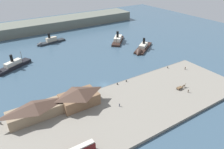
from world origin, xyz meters
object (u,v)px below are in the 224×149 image
Objects in this scene: pedestrian_near_west_shed at (185,68)px; mooring_post_center_east at (126,81)px; pedestrian_walking_east at (119,105)px; mooring_post_center_west at (1,123)px; ferry_mid_harbor at (118,39)px; pedestrian_walking_west at (188,91)px; mooring_post_east at (117,84)px; ferry_departing_north at (48,42)px; mooring_post_west at (168,67)px; ferry_approaching_east at (10,67)px; ferry_shed_east_terminal at (36,110)px; horse_cart at (181,87)px; ferry_shed_west_terminal at (79,97)px; ferry_near_quay at (142,49)px.

pedestrian_near_west_shed is 1.97× the size of mooring_post_center_east.
pedestrian_near_west_shed is at bearing 9.11° from pedestrian_walking_east.
mooring_post_center_west is (-57.06, -0.06, 0.00)m from mooring_post_center_east.
mooring_post_center_west is 105.54m from ferry_mid_harbor.
pedestrian_walking_west reaches higher than mooring_post_east.
pedestrian_walking_west is 106.00m from ferry_departing_north.
pedestrian_walking_west is 1.80× the size of mooring_post_center_west.
mooring_post_center_east is at bearing 127.71° from pedestrian_walking_west.
ferry_approaching_east reaches higher than mooring_post_west.
ferry_shed_east_terminal is at bearing -177.78° from mooring_post_west.
ferry_departing_north is (-13.73, 78.01, -0.25)m from mooring_post_center_east.
mooring_post_center_west is (-74.85, 19.11, -0.48)m from horse_cart.
ferry_shed_west_terminal is at bearing -168.11° from mooring_post_east.
pedestrian_near_west_shed is at bearing 43.36° from pedestrian_walking_west.
ferry_mid_harbor is at bearing 36.78° from ferry_shed_east_terminal.
ferry_shed_east_terminal is at bearing -110.95° from ferry_departing_north.
ferry_shed_west_terminal reaches higher than horse_cart.
mooring_post_center_east is 1.00× the size of mooring_post_east.
pedestrian_walking_west is 0.07× the size of ferry_departing_north.
ferry_departing_north is (31.09, 81.20, -3.17)m from ferry_shed_east_terminal.
mooring_post_center_east is at bearing -1.99° from mooring_post_east.
mooring_post_center_west is at bearing 165.68° from horse_cart.
pedestrian_near_west_shed is 23.79m from pedestrian_walking_west.
ferry_departing_north is 1.00× the size of ferry_approaching_east.
mooring_post_east is (-23.18, 23.34, -0.29)m from pedestrian_walking_west.
ferry_mid_harbor is at bearing 94.53° from ferry_near_quay.
ferry_departing_north reaches higher than mooring_post_center_west.
ferry_departing_north is (13.78, 82.50, -3.61)m from ferry_shed_west_terminal.
mooring_post_center_east is 0.04× the size of ferry_departing_north.
ferry_mid_harbor is at bearing 44.51° from ferry_shed_west_terminal.
ferry_departing_north is 1.07× the size of ferry_mid_harbor.
mooring_post_east is at bearing 4.88° from ferry_shed_east_terminal.
mooring_post_west is at bearing -0.19° from mooring_post_center_west.
pedestrian_walking_east is 17.49m from mooring_post_east.
pedestrian_walking_west is at bearing -17.66° from ferry_shed_east_terminal.
ferry_shed_east_terminal is 51.33m from ferry_approaching_east.
ferry_shed_east_terminal is 97.20m from ferry_mid_harbor.
mooring_post_center_west is 0.04× the size of ferry_mid_harbor.
pedestrian_near_west_shed is 1.97× the size of mooring_post_west.
ferry_shed_west_terminal reaches higher than mooring_post_west.
mooring_post_west is 1.00× the size of mooring_post_center_west.
mooring_post_west is at bearing -0.91° from mooring_post_east.
horse_cart is 21.35m from pedestrian_near_west_shed.
ferry_shed_east_terminal is 0.86× the size of ferry_near_quay.
mooring_post_west is at bearing 2.22° from ferry_shed_east_terminal.
pedestrian_walking_east is at bearing -134.20° from mooring_post_center_east.
ferry_mid_harbor reaches higher than pedestrian_walking_east.
horse_cart is 6.37× the size of mooring_post_east.
horse_cart is at bearing 91.63° from pedestrian_walking_west.
pedestrian_near_west_shed is at bearing 35.36° from horse_cart.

